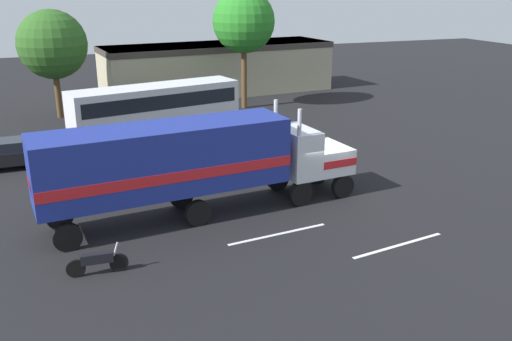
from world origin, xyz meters
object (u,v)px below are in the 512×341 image
at_px(semi_truck, 190,160).
at_px(tree_left, 52,45).
at_px(person_bystander, 241,170).
at_px(tree_center, 244,22).
at_px(parked_bus, 156,106).
at_px(motorcycle, 98,262).
at_px(parked_car, 1,154).

xyz_separation_m(semi_truck, tree_left, (-4.57, 21.51, 2.85)).
xyz_separation_m(person_bystander, tree_center, (6.33, 17.24, 5.86)).
distance_m(parked_bus, tree_left, 10.48).
distance_m(person_bystander, parked_bus, 11.10).
xyz_separation_m(person_bystander, motorcycle, (-7.54, -6.39, -0.41)).
distance_m(parked_car, tree_center, 20.99).
distance_m(person_bystander, tree_center, 19.27).
bearing_deg(person_bystander, tree_center, 69.85).
height_order(parked_car, tree_center, tree_center).
bearing_deg(parked_car, parked_bus, 20.72).
bearing_deg(semi_truck, tree_center, 64.32).
distance_m(semi_truck, parked_bus, 13.44).
height_order(semi_truck, parked_car, semi_truck).
xyz_separation_m(motorcycle, tree_center, (13.87, 23.63, 6.27)).
distance_m(semi_truck, tree_left, 22.17).
bearing_deg(parked_car, tree_left, 73.33).
height_order(semi_truck, parked_bus, semi_truck).
distance_m(semi_truck, person_bystander, 4.37).
height_order(semi_truck, tree_left, tree_left).
bearing_deg(tree_center, semi_truck, -115.68).
height_order(semi_truck, person_bystander, semi_truck).
relative_size(semi_truck, tree_left, 1.82).
distance_m(semi_truck, tree_center, 22.33).
bearing_deg(tree_center, person_bystander, -110.15).
bearing_deg(semi_truck, parked_bus, 85.07).
bearing_deg(parked_bus, motorcycle, -107.74).
xyz_separation_m(parked_bus, motorcycle, (-5.52, -17.25, -1.58)).
bearing_deg(parked_car, motorcycle, -75.04).
relative_size(parked_bus, tree_left, 1.43).
height_order(motorcycle, tree_center, tree_center).
xyz_separation_m(person_bystander, tree_left, (-7.74, 18.98, 4.48)).
relative_size(parked_car, tree_center, 0.48).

